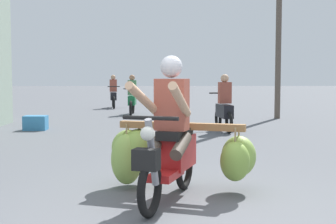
% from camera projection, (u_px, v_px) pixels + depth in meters
% --- Properties ---
extents(ground_plane, '(120.00, 120.00, 0.00)m').
position_uv_depth(ground_plane, '(176.00, 222.00, 4.46)').
color(ground_plane, '#56595E').
extents(motorbike_main_loaded, '(1.85, 1.95, 1.58)m').
position_uv_depth(motorbike_main_loaded, '(164.00, 149.00, 5.55)').
color(motorbike_main_loaded, black).
rests_on(motorbike_main_loaded, ground).
extents(motorbike_distant_ahead_left, '(0.50, 1.62, 1.40)m').
position_uv_depth(motorbike_distant_ahead_left, '(224.00, 108.00, 11.74)').
color(motorbike_distant_ahead_left, black).
rests_on(motorbike_distant_ahead_left, ground).
extents(motorbike_distant_ahead_right, '(0.51, 1.62, 1.40)m').
position_uv_depth(motorbike_distant_ahead_right, '(113.00, 95.00, 20.26)').
color(motorbike_distant_ahead_right, black).
rests_on(motorbike_distant_ahead_right, ground).
extents(motorbike_distant_far_ahead, '(0.50, 1.62, 1.40)m').
position_uv_depth(motorbike_distant_far_ahead, '(132.00, 98.00, 16.82)').
color(motorbike_distant_far_ahead, black).
rests_on(motorbike_distant_far_ahead, ground).
extents(produce_crate, '(0.56, 0.40, 0.36)m').
position_uv_depth(produce_crate, '(36.00, 123.00, 12.02)').
color(produce_crate, teal).
rests_on(produce_crate, ground).
extents(utility_pole, '(0.18, 0.18, 6.69)m').
position_uv_depth(utility_pole, '(279.00, 13.00, 15.05)').
color(utility_pole, brown).
rests_on(utility_pole, ground).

